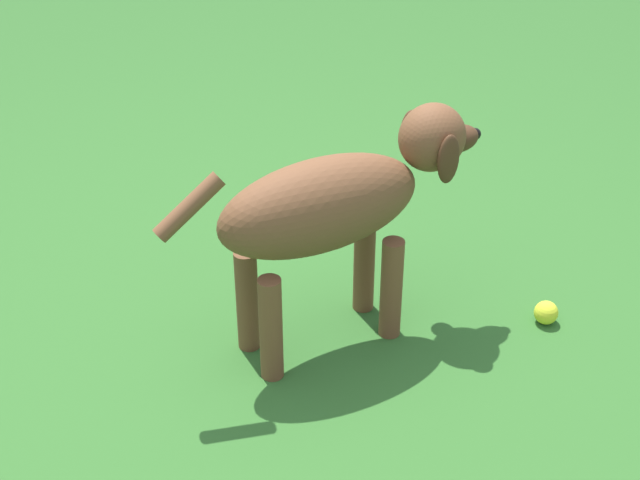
% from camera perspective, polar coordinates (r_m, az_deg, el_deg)
% --- Properties ---
extents(ground, '(14.00, 14.00, 0.00)m').
position_cam_1_polar(ground, '(2.41, -4.95, -6.65)').
color(ground, '#2D6026').
extents(dog, '(0.33, 0.89, 0.61)m').
position_cam_1_polar(dog, '(2.22, 1.19, 2.30)').
color(dog, brown).
rests_on(dog, ground).
extents(tennis_ball_2, '(0.07, 0.07, 0.07)m').
position_cam_1_polar(tennis_ball_2, '(2.54, 14.14, -4.48)').
color(tennis_ball_2, yellow).
rests_on(tennis_ball_2, ground).
extents(tennis_ball_3, '(0.07, 0.07, 0.07)m').
position_cam_1_polar(tennis_ball_3, '(3.15, 3.03, 4.14)').
color(tennis_ball_3, '#C9E12D').
rests_on(tennis_ball_3, ground).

